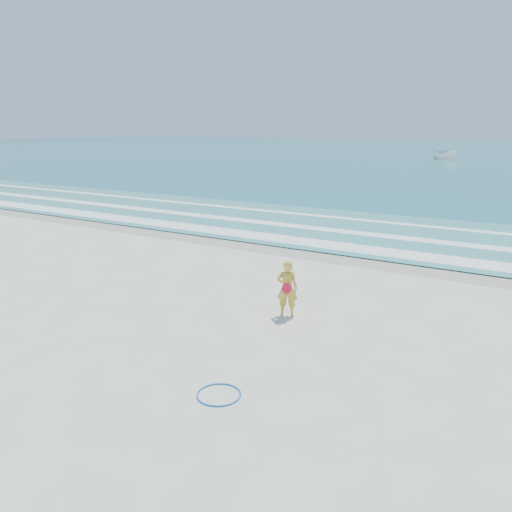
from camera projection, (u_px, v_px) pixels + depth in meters
The scene contains 9 objects.
ground at pixel (165, 331), 11.90m from camera, with size 400.00×400.00×0.00m, color silver.
wet_sand at pixel (320, 253), 19.34m from camera, with size 400.00×2.40×0.00m, color #B2A893.
shallow at pixel (364, 230), 23.47m from camera, with size 400.00×10.00×0.01m, color #59B7AD.
foam_near at pixel (333, 245), 20.41m from camera, with size 400.00×1.40×0.01m, color white.
foam_mid at pixel (358, 233), 22.80m from camera, with size 400.00×0.90×0.01m, color white.
foam_far at pixel (381, 222), 25.53m from camera, with size 400.00×0.60×0.01m, color white.
hoop at pixel (219, 395), 9.05m from camera, with size 0.82×0.82×0.03m, color blue.
boat at pixel (445, 154), 77.03m from camera, with size 1.60×4.26×1.65m, color white.
woman at pixel (287, 288), 12.73m from camera, with size 0.63×0.52×1.48m.
Camera 1 is at (7.63, -8.32, 4.71)m, focal length 35.00 mm.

